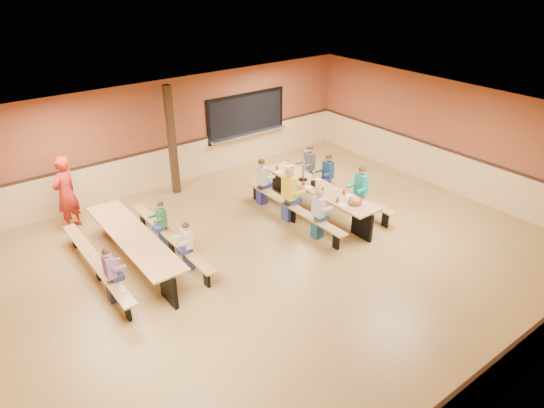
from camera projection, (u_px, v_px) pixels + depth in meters
ground at (279, 259)px, 10.60m from camera, size 12.00×12.00×0.00m
room_envelope at (279, 232)px, 10.28m from camera, size 12.04×10.04×3.02m
kitchen_pass_through at (246, 117)px, 14.82m from camera, size 2.78×0.28×1.38m
structural_post at (172, 141)px, 12.92m from camera, size 0.18×0.18×3.00m
cafeteria_table_main at (318, 194)px, 12.28m from camera, size 1.91×3.70×0.74m
cafeteria_table_second at (134, 244)px, 10.15m from camera, size 1.91×3.70×0.74m
seated_child_white_left at (318, 214)px, 11.14m from camera, size 0.38×0.31×1.22m
seated_adult_yellow at (289, 195)px, 11.86m from camera, size 0.46×0.37×1.39m
seated_child_grey_left at (262, 182)px, 12.69m from camera, size 0.39×0.32×1.24m
seated_child_teal_right at (361, 191)px, 12.18m from camera, size 0.41×0.33×1.29m
seated_child_navy_right at (328, 176)px, 13.05m from camera, size 0.38×0.31×1.23m
seated_child_char_right at (309, 167)px, 13.58m from camera, size 0.39×0.32×1.26m
seated_child_purple_sec at (111, 275)px, 9.07m from camera, size 0.35×0.28×1.16m
seated_child_green_sec at (163, 224)px, 10.83m from camera, size 0.32×0.26×1.11m
seated_child_tan_sec at (187, 247)px, 10.01m from camera, size 0.32×0.26×1.10m
standing_woman at (66, 193)px, 11.38m from camera, size 0.81×0.76×1.87m
punch_pitcher at (291, 171)px, 12.75m from camera, size 0.16×0.16×0.22m
chip_bowl at (356, 201)px, 11.29m from camera, size 0.32×0.32×0.15m
napkin_dispenser at (314, 183)px, 12.20m from camera, size 0.10×0.14×0.13m
condiment_mustard at (316, 185)px, 12.04m from camera, size 0.06×0.06×0.17m
condiment_ketchup at (322, 191)px, 11.76m from camera, size 0.06×0.06×0.17m
table_paddle at (303, 176)px, 12.44m from camera, size 0.16×0.16×0.56m
place_settings at (318, 184)px, 12.15m from camera, size 0.65×3.30×0.11m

